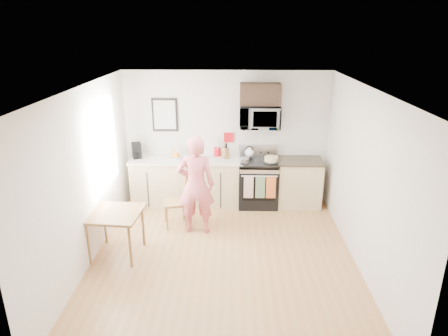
{
  "coord_description": "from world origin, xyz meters",
  "views": [
    {
      "loc": [
        0.14,
        -5.34,
        3.39
      ],
      "look_at": [
        -0.02,
        1.0,
        1.12
      ],
      "focal_mm": 32.0,
      "sensor_mm": 36.0,
      "label": 1
    }
  ],
  "objects_px": {
    "microwave": "(260,117)",
    "chair": "(182,194)",
    "dining_table": "(115,217)",
    "person": "(196,185)",
    "cake": "(271,159)",
    "range": "(258,184)"
  },
  "relations": [
    {
      "from": "person",
      "to": "cake",
      "type": "height_order",
      "value": "person"
    },
    {
      "from": "range",
      "to": "cake",
      "type": "bearing_deg",
      "value": -15.1
    },
    {
      "from": "range",
      "to": "cake",
      "type": "xyz_separation_m",
      "value": [
        0.23,
        -0.06,
        0.54
      ]
    },
    {
      "from": "range",
      "to": "dining_table",
      "type": "height_order",
      "value": "range"
    },
    {
      "from": "microwave",
      "to": "cake",
      "type": "relative_size",
      "value": 2.4
    },
    {
      "from": "dining_table",
      "to": "range",
      "type": "bearing_deg",
      "value": 40.0
    },
    {
      "from": "microwave",
      "to": "dining_table",
      "type": "bearing_deg",
      "value": -138.49
    },
    {
      "from": "dining_table",
      "to": "chair",
      "type": "height_order",
      "value": "chair"
    },
    {
      "from": "microwave",
      "to": "dining_table",
      "type": "distance_m",
      "value": 3.24
    },
    {
      "from": "microwave",
      "to": "chair",
      "type": "bearing_deg",
      "value": -143.96
    },
    {
      "from": "microwave",
      "to": "chair",
      "type": "xyz_separation_m",
      "value": [
        -1.38,
        -1.0,
        -1.16
      ]
    },
    {
      "from": "person",
      "to": "chair",
      "type": "height_order",
      "value": "person"
    },
    {
      "from": "microwave",
      "to": "cake",
      "type": "distance_m",
      "value": 0.84
    },
    {
      "from": "person",
      "to": "range",
      "type": "bearing_deg",
      "value": -135.32
    },
    {
      "from": "range",
      "to": "person",
      "type": "bearing_deg",
      "value": -134.9
    },
    {
      "from": "chair",
      "to": "cake",
      "type": "xyz_separation_m",
      "value": [
        1.62,
        0.84,
        0.38
      ]
    },
    {
      "from": "person",
      "to": "chair",
      "type": "xyz_separation_m",
      "value": [
        -0.27,
        0.22,
        -0.26
      ]
    },
    {
      "from": "chair",
      "to": "cake",
      "type": "distance_m",
      "value": 1.86
    },
    {
      "from": "person",
      "to": "cake",
      "type": "xyz_separation_m",
      "value": [
        1.35,
        1.06,
        0.12
      ]
    },
    {
      "from": "microwave",
      "to": "dining_table",
      "type": "height_order",
      "value": "microwave"
    },
    {
      "from": "microwave",
      "to": "person",
      "type": "distance_m",
      "value": 1.89
    },
    {
      "from": "chair",
      "to": "range",
      "type": "bearing_deg",
      "value": 19.03
    }
  ]
}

